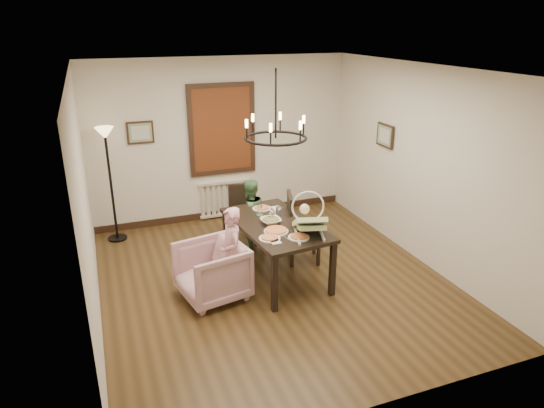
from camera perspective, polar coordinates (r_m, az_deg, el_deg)
room_shell at (r=6.48m, az=-0.99°, el=3.42°), size 4.51×5.00×2.81m
dining_table at (r=6.53m, az=0.41°, el=-2.94°), size 1.13×1.78×0.79m
chair_far at (r=7.65m, az=-3.43°, el=-1.31°), size 0.47×0.47×0.92m
chair_right at (r=7.04m, az=3.79°, el=-2.75°), size 0.58×0.58×1.06m
armchair at (r=6.22m, az=-7.10°, el=-7.89°), size 0.94×0.93×0.73m
elderly_woman at (r=6.18m, az=-4.79°, el=-6.61°), size 0.25×0.37×1.00m
seated_man at (r=7.38m, az=-2.65°, el=-2.06°), size 0.53×0.46×0.94m
baby_bouncer at (r=6.08m, az=4.42°, el=-1.94°), size 0.59×0.70×0.39m
salad_bowl at (r=6.47m, az=-0.15°, el=-1.95°), size 0.33×0.33×0.08m
pizza_platter at (r=6.21m, az=0.48°, el=-3.16°), size 0.32×0.32×0.04m
drinking_glass at (r=6.47m, az=-0.06°, el=-1.63°), size 0.07×0.07×0.15m
window_blinds at (r=8.37m, az=-5.89°, el=8.71°), size 1.00×0.03×1.40m
radiator at (r=8.73m, az=-5.63°, el=0.69°), size 0.92×0.12×0.62m
picture_back at (r=8.14m, az=-15.23°, el=8.12°), size 0.42×0.03×0.36m
picture_right at (r=7.85m, az=13.15°, el=7.85°), size 0.03×0.42×0.36m
floor_lamp at (r=7.99m, az=-18.39°, el=1.96°), size 0.30×0.30×1.80m
chandelier at (r=6.14m, az=0.43°, el=7.77°), size 0.80×0.80×0.04m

